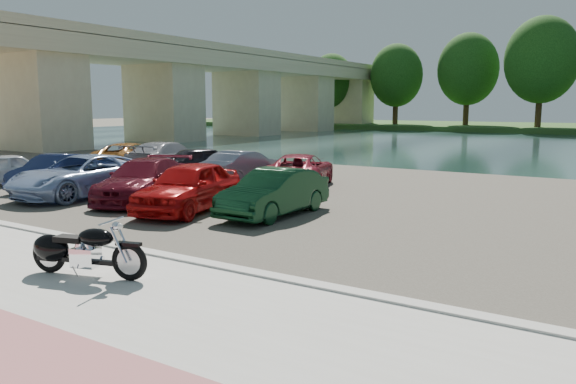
{
  "coord_description": "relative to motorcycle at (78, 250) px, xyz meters",
  "views": [
    {
      "loc": [
        7.6,
        -5.93,
        3.1
      ],
      "look_at": [
        0.66,
        4.99,
        1.1
      ],
      "focal_mm": 35.0,
      "sensor_mm": 36.0,
      "label": 1
    }
  ],
  "objects": [
    {
      "name": "ground",
      "position": [
        0.74,
        -0.23,
        -0.56
      ],
      "size": [
        200.0,
        200.0,
        0.0
      ],
      "primitive_type": "plane",
      "color": "#595447",
      "rests_on": "ground"
    },
    {
      "name": "promenade",
      "position": [
        0.74,
        -1.23,
        -0.51
      ],
      "size": [
        60.0,
        6.0,
        0.1
      ],
      "primitive_type": "cube",
      "color": "#B3B0A8",
      "rests_on": "ground"
    },
    {
      "name": "kerb",
      "position": [
        0.74,
        1.77,
        -0.49
      ],
      "size": [
        60.0,
        0.3,
        0.14
      ],
      "primitive_type": "cube",
      "color": "#B3B0A8",
      "rests_on": "ground"
    },
    {
      "name": "parking_lot",
      "position": [
        0.74,
        10.77,
        -0.54
      ],
      "size": [
        60.0,
        18.0,
        0.04
      ],
      "primitive_type": "cube",
      "color": "#464339",
      "rests_on": "ground"
    },
    {
      "name": "river",
      "position": [
        0.74,
        39.77,
        -0.56
      ],
      "size": [
        120.0,
        40.0,
        0.0
      ],
      "primitive_type": "cube",
      "color": "#1B302F",
      "rests_on": "ground"
    },
    {
      "name": "far_bank",
      "position": [
        0.74,
        71.77,
        -0.26
      ],
      "size": [
        120.0,
        24.0,
        0.6
      ],
      "primitive_type": "cube",
      "color": "#254E1C",
      "rests_on": "ground"
    },
    {
      "name": "bridge",
      "position": [
        -27.26,
        40.8,
        4.96
      ],
      "size": [
        7.0,
        56.0,
        8.55
      ],
      "color": "tan",
      "rests_on": "ground"
    },
    {
      "name": "motorcycle",
      "position": [
        0.0,
        0.0,
        0.0
      ],
      "size": [
        2.28,
        0.98,
        1.05
      ],
      "rotation": [
        0.0,
        0.0,
        0.28
      ],
      "color": "black",
      "rests_on": "promenade"
    },
    {
      "name": "car_1",
      "position": [
        -10.09,
        6.63,
        0.11
      ],
      "size": [
        2.43,
        4.03,
        1.25
      ],
      "primitive_type": "imported",
      "rotation": [
        0.0,
        0.0,
        0.31
      ],
      "color": "#162045",
      "rests_on": "parking_lot"
    },
    {
      "name": "car_2",
      "position": [
        -7.64,
        6.01,
        0.18
      ],
      "size": [
        2.34,
        5.05,
        1.4
      ],
      "primitive_type": "imported",
      "rotation": [
        0.0,
        0.0,
        -0.0
      ],
      "color": "#879DC4",
      "rests_on": "parking_lot"
    },
    {
      "name": "car_3",
      "position": [
        -5.2,
        6.49,
        0.15
      ],
      "size": [
        3.46,
        5.0,
        1.35
      ],
      "primitive_type": "imported",
      "rotation": [
        0.0,
        0.0,
        0.38
      ],
      "color": "#530B18",
      "rests_on": "parking_lot"
    },
    {
      "name": "car_4",
      "position": [
        -2.75,
        5.9,
        0.2
      ],
      "size": [
        2.59,
        4.52,
        1.45
      ],
      "primitive_type": "imported",
      "rotation": [
        0.0,
        0.0,
        0.22
      ],
      "color": "#A80B0B",
      "rests_on": "parking_lot"
    },
    {
      "name": "car_5",
      "position": [
        -0.29,
        6.71,
        0.13
      ],
      "size": [
        1.38,
        3.95,
        1.3
      ],
      "primitive_type": "imported",
      "rotation": [
        0.0,
        0.0,
        0.0
      ],
      "color": "#0D321A",
      "rests_on": "parking_lot"
    },
    {
      "name": "car_6",
      "position": [
        -12.84,
        12.76,
        0.11
      ],
      "size": [
        3.52,
        5.0,
        1.27
      ],
      "primitive_type": "imported",
      "rotation": [
        0.0,
        0.0,
        3.49
      ],
      "color": "#A26425",
      "rests_on": "parking_lot"
    },
    {
      "name": "car_7",
      "position": [
        -10.25,
        12.62,
        0.19
      ],
      "size": [
        3.14,
        5.26,
        1.43
      ],
      "primitive_type": "imported",
      "rotation": [
        0.0,
        0.0,
        3.39
      ],
      "color": "gray",
      "rests_on": "parking_lot"
    },
    {
      "name": "car_8",
      "position": [
        -7.61,
        12.31,
        0.14
      ],
      "size": [
        2.86,
        4.18,
        1.32
      ],
      "primitive_type": "imported",
      "rotation": [
        0.0,
        0.0,
        2.77
      ],
      "color": "black",
      "rests_on": "parking_lot"
    },
    {
      "name": "car_9",
      "position": [
        -5.2,
        11.81,
        0.12
      ],
      "size": [
        1.41,
        3.89,
        1.27
      ],
      "primitive_type": "imported",
      "rotation": [
        0.0,
        0.0,
        3.13
      ],
      "color": "slate",
      "rests_on": "parking_lot"
    },
    {
      "name": "car_10",
      "position": [
        -2.62,
        11.92,
        0.11
      ],
      "size": [
        3.52,
        4.97,
        1.26
      ],
      "primitive_type": "imported",
      "rotation": [
        0.0,
        0.0,
        3.49
      ],
      "color": "maroon",
      "rests_on": "parking_lot"
    }
  ]
}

